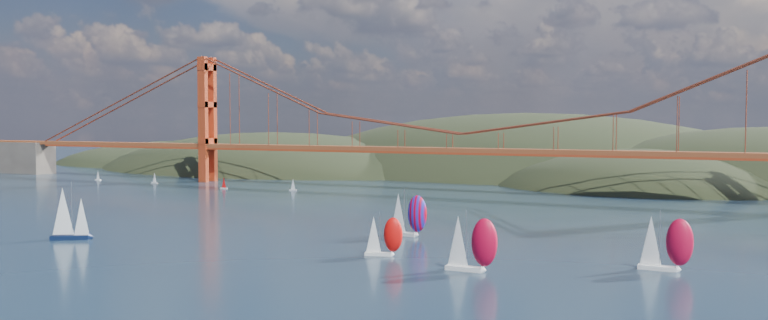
% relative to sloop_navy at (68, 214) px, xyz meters
% --- Properties ---
extents(ground, '(1200.00, 1200.00, 0.00)m').
position_rel_sloop_navy_xyz_m(ground, '(40.41, -36.32, -5.77)').
color(ground, black).
rests_on(ground, ground).
extents(headlands, '(725.00, 225.00, 96.00)m').
position_rel_sloop_navy_xyz_m(headlands, '(85.36, 241.97, -18.22)').
color(headlands, black).
rests_on(headlands, ground).
extents(bridge, '(552.00, 12.00, 55.00)m').
position_rel_sloop_navy_xyz_m(bridge, '(38.66, 143.68, 26.47)').
color(bridge, brown).
rests_on(bridge, ground).
extents(sloop_navy, '(8.92, 7.69, 13.06)m').
position_rel_sloop_navy_xyz_m(sloop_navy, '(0.00, 0.00, 0.00)').
color(sloop_navy, black).
rests_on(sloop_navy, ground).
extents(racer_0, '(7.80, 4.76, 8.73)m').
position_rel_sloop_navy_xyz_m(racer_0, '(72.65, 13.39, -1.64)').
color(racer_0, silver).
rests_on(racer_0, ground).
extents(racer_1, '(9.48, 3.84, 10.93)m').
position_rel_sloop_navy_xyz_m(racer_1, '(93.45, 6.57, -0.60)').
color(racer_1, white).
rests_on(racer_1, ground).
extents(racer_2, '(9.32, 3.74, 10.77)m').
position_rel_sloop_navy_xyz_m(racer_2, '(124.23, 22.63, -0.68)').
color(racer_2, white).
rests_on(racer_2, ground).
extents(racer_rwb, '(9.52, 3.89, 10.94)m').
position_rel_sloop_navy_xyz_m(racer_rwb, '(66.21, 38.90, -0.60)').
color(racer_rwb, silver).
rests_on(racer_rwb, ground).
extents(distant_boat_0, '(3.00, 2.00, 4.70)m').
position_rel_sloop_navy_xyz_m(distant_boat_0, '(-128.05, 125.90, -3.36)').
color(distant_boat_0, silver).
rests_on(distant_boat_0, ground).
extents(distant_boat_1, '(3.00, 2.00, 4.70)m').
position_rel_sloop_navy_xyz_m(distant_boat_1, '(-93.92, 125.55, -3.36)').
color(distant_boat_1, silver).
rests_on(distant_boat_1, ground).
extents(distant_boat_2, '(3.00, 2.00, 4.70)m').
position_rel_sloop_navy_xyz_m(distant_boat_2, '(-49.59, 117.01, -3.36)').
color(distant_boat_2, silver).
rests_on(distant_boat_2, ground).
extents(distant_boat_3, '(3.00, 2.00, 4.70)m').
position_rel_sloop_navy_xyz_m(distant_boat_3, '(-20.63, 122.46, -3.36)').
color(distant_boat_3, silver).
rests_on(distant_boat_3, ground).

